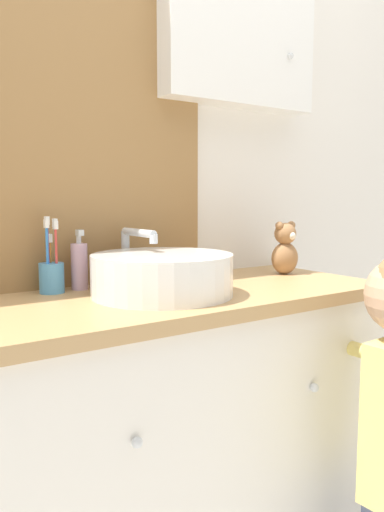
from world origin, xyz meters
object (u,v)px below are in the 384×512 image
(toothbrush_holder, at_px, (52,273))
(sink_basin, at_px, (162,274))
(soap_dispenser, at_px, (79,265))
(teddy_bear, at_px, (285,249))

(toothbrush_holder, bearing_deg, sink_basin, -40.26)
(toothbrush_holder, distance_m, soap_dispenser, 0.08)
(soap_dispenser, bearing_deg, toothbrush_holder, -175.71)
(sink_basin, height_order, toothbrush_holder, toothbrush_holder)
(toothbrush_holder, relative_size, teddy_bear, 1.16)
(sink_basin, xyz_separation_m, toothbrush_holder, (-0.22, 0.19, -0.00))
(teddy_bear, bearing_deg, toothbrush_holder, 171.76)
(sink_basin, xyz_separation_m, soap_dispenser, (-0.14, 0.20, 0.01))
(sink_basin, distance_m, soap_dispenser, 0.24)
(soap_dispenser, bearing_deg, teddy_bear, -9.71)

